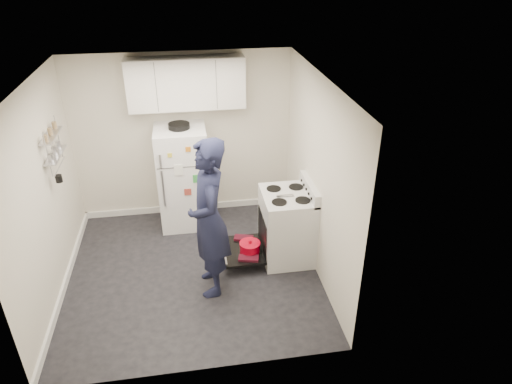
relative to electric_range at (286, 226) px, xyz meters
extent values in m
cube|color=black|center=(-1.26, -0.15, -0.47)|extent=(3.20, 3.20, 0.01)
cube|color=white|center=(-1.26, -0.15, 2.03)|extent=(3.20, 3.20, 0.01)
cube|color=beige|center=(-1.26, 1.45, 0.78)|extent=(3.20, 0.01, 2.50)
cube|color=beige|center=(-1.26, -1.75, 0.78)|extent=(3.20, 0.01, 2.50)
cube|color=beige|center=(-2.86, -0.15, 0.78)|extent=(0.01, 3.20, 2.50)
cube|color=beige|center=(0.34, -0.15, 0.78)|extent=(0.01, 3.20, 2.50)
cube|color=white|center=(-2.85, -0.15, -0.42)|extent=(0.03, 3.20, 0.10)
cube|color=white|center=(-1.26, 1.44, -0.42)|extent=(3.20, 0.03, 0.10)
cube|color=silver|center=(0.01, 0.00, -0.01)|extent=(0.65, 0.76, 0.92)
cube|color=black|center=(-0.06, 0.00, -0.07)|extent=(0.53, 0.60, 0.52)
cube|color=orange|center=(0.21, 0.00, -0.07)|extent=(0.02, 0.56, 0.46)
cylinder|color=black|center=(-0.01, 0.00, -0.25)|extent=(0.34, 0.34, 0.02)
cube|color=silver|center=(0.30, 0.00, 0.54)|extent=(0.08, 0.76, 0.18)
cube|color=silver|center=(0.01, 0.00, 0.47)|extent=(0.65, 0.76, 0.03)
cube|color=#B2B2B7|center=(-0.04, -0.05, 0.50)|extent=(0.22, 0.03, 0.01)
cube|color=black|center=(-0.59, 0.00, -0.32)|extent=(0.55, 0.70, 0.03)
cylinder|color=#B2B2B7|center=(-0.83, 0.00, -0.29)|extent=(0.02, 0.66, 0.02)
cylinder|color=red|center=(-0.50, -0.07, -0.24)|extent=(0.27, 0.27, 0.13)
cylinder|color=red|center=(-0.50, -0.07, -0.17)|extent=(0.28, 0.28, 0.02)
sphere|color=red|center=(-0.50, -0.07, -0.14)|extent=(0.04, 0.04, 0.04)
cube|color=maroon|center=(-0.54, -0.23, -0.29)|extent=(0.28, 0.19, 0.04)
cube|color=maroon|center=(-0.54, 0.24, -0.29)|extent=(0.29, 0.20, 0.04)
cube|color=white|center=(-1.31, 1.10, 0.29)|extent=(0.72, 0.70, 1.52)
cube|color=#4C4C4C|center=(-1.31, 0.75, 0.62)|extent=(0.68, 0.01, 0.01)
cube|color=#B2B2B7|center=(-1.59, 0.73, 0.74)|extent=(0.03, 0.03, 0.20)
cube|color=#B2B2B7|center=(-1.59, 0.73, 0.32)|extent=(0.03, 0.03, 0.55)
cylinder|color=black|center=(-1.31, 1.10, 1.09)|extent=(0.30, 0.30, 0.07)
cube|color=#A43C2F|center=(-1.26, 0.74, 0.23)|extent=(0.10, 0.01, 0.10)
cube|color=white|center=(-1.36, 0.74, 0.58)|extent=(0.12, 0.01, 0.16)
cube|color=green|center=(-1.13, 0.74, 0.43)|extent=(0.09, 0.01, 0.12)
cube|color=gold|center=(-1.46, 0.74, 0.81)|extent=(0.06, 0.01, 0.06)
cube|color=orange|center=(-1.21, 0.74, 0.88)|extent=(0.07, 0.01, 0.07)
cube|color=silver|center=(-1.16, 1.28, 1.63)|extent=(1.60, 0.33, 0.70)
cube|color=#B2B2B7|center=(-2.78, 0.35, 1.33)|extent=(0.14, 0.60, 0.02)
cube|color=#B2B2B7|center=(-2.78, 0.35, 1.08)|extent=(0.14, 0.60, 0.02)
cylinder|color=black|center=(-2.75, 0.17, 0.85)|extent=(0.08, 0.08, 0.09)
imported|color=#171A33|center=(-1.03, -0.49, 0.52)|extent=(0.51, 0.74, 1.97)
camera|label=1|loc=(-1.21, -4.98, 3.31)|focal=32.00mm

